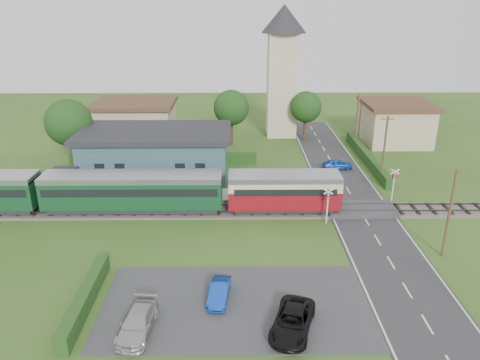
{
  "coord_description": "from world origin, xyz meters",
  "views": [
    {
      "loc": [
        -1.48,
        -36.84,
        18.28
      ],
      "look_at": [
        -1.06,
        4.0,
        2.37
      ],
      "focal_mm": 35.0,
      "sensor_mm": 36.0,
      "label": 1
    }
  ],
  "objects_px": {
    "station_building": "(156,154)",
    "pedestrian_far": "(69,185)",
    "pedestrian_near": "(202,187)",
    "train": "(97,191)",
    "church_tower": "(283,62)",
    "crossing_signal_near": "(328,201)",
    "equipment_hut": "(64,182)",
    "house_east": "(396,122)",
    "car_park_dark": "(293,321)",
    "car_park_blue": "(219,292)",
    "car_on_road": "(337,164)",
    "house_west": "(135,121)",
    "crossing_signal_far": "(394,180)",
    "car_park_silver": "(138,323)"
  },
  "relations": [
    {
      "from": "train",
      "to": "car_park_blue",
      "type": "bearing_deg",
      "value": -49.79
    },
    {
      "from": "house_west",
      "to": "pedestrian_near",
      "type": "distance_m",
      "value": 22.89
    },
    {
      "from": "church_tower",
      "to": "car_on_road",
      "type": "distance_m",
      "value": 18.26
    },
    {
      "from": "car_park_silver",
      "to": "house_east",
      "type": "bearing_deg",
      "value": 60.01
    },
    {
      "from": "car_park_dark",
      "to": "crossing_signal_near",
      "type": "bearing_deg",
      "value": 89.45
    },
    {
      "from": "crossing_signal_near",
      "to": "car_park_silver",
      "type": "relative_size",
      "value": 0.76
    },
    {
      "from": "car_park_dark",
      "to": "pedestrian_near",
      "type": "bearing_deg",
      "value": 126.2
    },
    {
      "from": "church_tower",
      "to": "train",
      "type": "bearing_deg",
      "value": -126.0
    },
    {
      "from": "train",
      "to": "car_park_dark",
      "type": "height_order",
      "value": "train"
    },
    {
      "from": "house_east",
      "to": "car_park_dark",
      "type": "height_order",
      "value": "house_east"
    },
    {
      "from": "crossing_signal_far",
      "to": "car_park_blue",
      "type": "xyz_separation_m",
      "value": [
        -16.15,
        -15.81,
        -1.51
      ]
    },
    {
      "from": "equipment_hut",
      "to": "pedestrian_near",
      "type": "bearing_deg",
      "value": -2.5
    },
    {
      "from": "church_tower",
      "to": "crossing_signal_near",
      "type": "relative_size",
      "value": 5.37
    },
    {
      "from": "car_park_blue",
      "to": "church_tower",
      "type": "bearing_deg",
      "value": 85.7
    },
    {
      "from": "house_east",
      "to": "car_park_silver",
      "type": "xyz_separation_m",
      "value": [
        -27.2,
        -38.5,
        -2.09
      ]
    },
    {
      "from": "crossing_signal_near",
      "to": "station_building",
      "type": "bearing_deg",
      "value": 145.19
    },
    {
      "from": "crossing_signal_far",
      "to": "equipment_hut",
      "type": "bearing_deg",
      "value": 178.54
    },
    {
      "from": "train",
      "to": "crossing_signal_near",
      "type": "bearing_deg",
      "value": -6.76
    },
    {
      "from": "station_building",
      "to": "car_on_road",
      "type": "height_order",
      "value": "station_building"
    },
    {
      "from": "equipment_hut",
      "to": "pedestrian_far",
      "type": "bearing_deg",
      "value": 53.31
    },
    {
      "from": "car_on_road",
      "to": "station_building",
      "type": "bearing_deg",
      "value": 94.55
    },
    {
      "from": "train",
      "to": "pedestrian_far",
      "type": "relative_size",
      "value": 25.73
    },
    {
      "from": "station_building",
      "to": "car_park_silver",
      "type": "height_order",
      "value": "station_building"
    },
    {
      "from": "house_west",
      "to": "crossing_signal_far",
      "type": "xyz_separation_m",
      "value": [
        28.6,
        -20.61,
        -0.65
      ]
    },
    {
      "from": "car_park_blue",
      "to": "pedestrian_far",
      "type": "xyz_separation_m",
      "value": [
        -15.15,
        17.01,
        0.66
      ]
    },
    {
      "from": "equipment_hut",
      "to": "station_building",
      "type": "relative_size",
      "value": 0.16
    },
    {
      "from": "church_tower",
      "to": "house_east",
      "type": "height_order",
      "value": "church_tower"
    },
    {
      "from": "train",
      "to": "house_west",
      "type": "height_order",
      "value": "house_west"
    },
    {
      "from": "equipment_hut",
      "to": "house_west",
      "type": "height_order",
      "value": "house_west"
    },
    {
      "from": "crossing_signal_near",
      "to": "car_park_dark",
      "type": "bearing_deg",
      "value": -108.02
    },
    {
      "from": "house_east",
      "to": "crossing_signal_near",
      "type": "relative_size",
      "value": 2.69
    },
    {
      "from": "station_building",
      "to": "pedestrian_near",
      "type": "height_order",
      "value": "station_building"
    },
    {
      "from": "pedestrian_near",
      "to": "crossing_signal_far",
      "type": "bearing_deg",
      "value": 167.02
    },
    {
      "from": "house_west",
      "to": "crossing_signal_near",
      "type": "height_order",
      "value": "house_west"
    },
    {
      "from": "church_tower",
      "to": "crossing_signal_near",
      "type": "height_order",
      "value": "church_tower"
    },
    {
      "from": "house_west",
      "to": "car_on_road",
      "type": "height_order",
      "value": "house_west"
    },
    {
      "from": "crossing_signal_near",
      "to": "crossing_signal_far",
      "type": "relative_size",
      "value": 1.0
    },
    {
      "from": "house_west",
      "to": "pedestrian_far",
      "type": "bearing_deg",
      "value": -97.93
    },
    {
      "from": "church_tower",
      "to": "car_park_blue",
      "type": "bearing_deg",
      "value": -100.85
    },
    {
      "from": "house_east",
      "to": "train",
      "type": "bearing_deg",
      "value": -147.01
    },
    {
      "from": "station_building",
      "to": "crossing_signal_near",
      "type": "distance_m",
      "value": 19.98
    },
    {
      "from": "station_building",
      "to": "pedestrian_near",
      "type": "bearing_deg",
      "value": -50.1
    },
    {
      "from": "station_building",
      "to": "house_west",
      "type": "bearing_deg",
      "value": 109.65
    },
    {
      "from": "equipment_hut",
      "to": "crossing_signal_near",
      "type": "relative_size",
      "value": 0.78
    },
    {
      "from": "car_on_road",
      "to": "house_west",
      "type": "bearing_deg",
      "value": 63.04
    },
    {
      "from": "station_building",
      "to": "church_tower",
      "type": "xyz_separation_m",
      "value": [
        15.0,
        17.01,
        7.53
      ]
    },
    {
      "from": "pedestrian_near",
      "to": "train",
      "type": "bearing_deg",
      "value": 3.57
    },
    {
      "from": "station_building",
      "to": "pedestrian_far",
      "type": "height_order",
      "value": "station_building"
    },
    {
      "from": "pedestrian_far",
      "to": "church_tower",
      "type": "bearing_deg",
      "value": -62.57
    },
    {
      "from": "train",
      "to": "house_west",
      "type": "relative_size",
      "value": 4.0
    }
  ]
}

